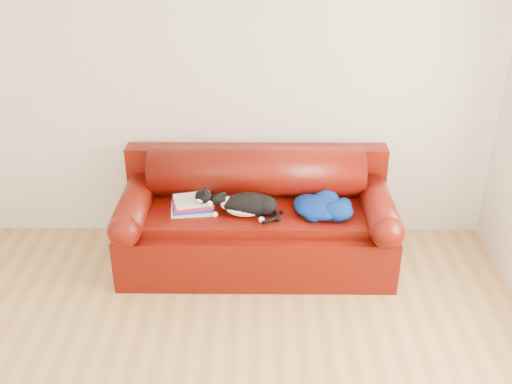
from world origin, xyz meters
TOP-DOWN VIEW (x-y plane):
  - room_shell at (0.12, 0.02)m, footprint 4.52×4.02m
  - sofa_base at (0.31, 1.49)m, footprint 2.10×0.90m
  - sofa_back at (0.31, 1.74)m, footprint 2.10×1.01m
  - book_stack at (-0.18, 1.44)m, footprint 0.33×0.28m
  - cat at (0.25, 1.38)m, footprint 0.57×0.30m
  - blanket at (0.81, 1.40)m, footprint 0.48×0.44m

SIDE VIEW (x-z plane):
  - sofa_base at x=0.31m, z-range -0.01..0.49m
  - sofa_back at x=0.31m, z-range 0.10..0.98m
  - book_stack at x=-0.18m, z-range 0.50..0.60m
  - blanket at x=0.81m, z-range 0.49..0.64m
  - cat at x=0.25m, z-range 0.48..0.69m
  - room_shell at x=0.12m, z-range 0.36..2.97m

